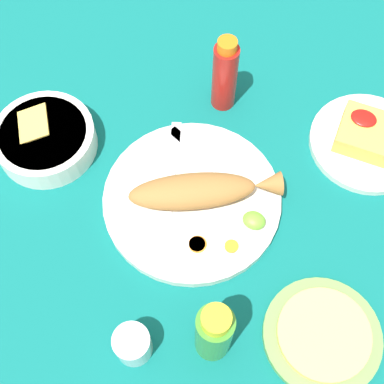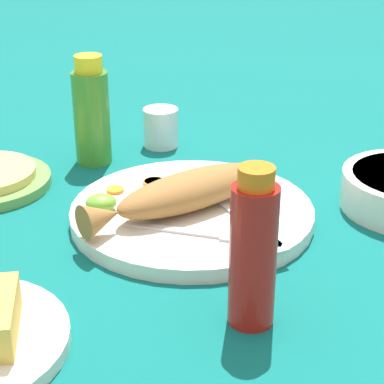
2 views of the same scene
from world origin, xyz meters
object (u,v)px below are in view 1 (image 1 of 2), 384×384
(fork_far, at_px, (202,157))
(guacamole_bowl, at_px, (45,138))
(side_plate_fries, at_px, (367,143))
(hot_sauce_bottle_green, at_px, (214,332))
(tortilla_plate, at_px, (322,336))
(fork_near, at_px, (173,161))
(main_plate, at_px, (192,200))
(salt_cup, at_px, (133,345))
(fried_fish, at_px, (200,190))
(hot_sauce_bottle_red, at_px, (225,75))

(fork_far, xyz_separation_m, guacamole_bowl, (0.27, 0.07, 0.01))
(guacamole_bowl, bearing_deg, side_plate_fries, -157.84)
(hot_sauce_bottle_green, distance_m, tortilla_plate, 0.18)
(side_plate_fries, xyz_separation_m, tortilla_plate, (-0.02, 0.36, 0.00))
(fork_near, bearing_deg, tortilla_plate, -139.15)
(main_plate, xyz_separation_m, salt_cup, (-0.01, 0.26, 0.02))
(salt_cup, bearing_deg, tortilla_plate, -154.68)
(main_plate, relative_size, fork_far, 1.72)
(tortilla_plate, bearing_deg, side_plate_fries, -87.31)
(hot_sauce_bottle_green, xyz_separation_m, tortilla_plate, (-0.15, -0.07, -0.07))
(fork_far, bearing_deg, side_plate_fries, -126.91)
(fried_fish, height_order, side_plate_fries, fried_fish)
(fried_fish, xyz_separation_m, hot_sauce_bottle_red, (0.04, -0.21, 0.04))
(salt_cup, distance_m, tortilla_plate, 0.28)
(main_plate, distance_m, hot_sauce_bottle_red, 0.23)
(salt_cup, height_order, tortilla_plate, salt_cup)
(fork_far, bearing_deg, fork_near, 54.77)
(fried_fish, xyz_separation_m, fork_far, (0.02, -0.07, -0.02))
(tortilla_plate, bearing_deg, fried_fish, -29.69)
(fork_far, bearing_deg, hot_sauce_bottle_green, 138.19)
(side_plate_fries, relative_size, guacamole_bowl, 1.17)
(hot_sauce_bottle_red, distance_m, guacamole_bowl, 0.34)
(hot_sauce_bottle_red, xyz_separation_m, tortilla_plate, (-0.29, 0.36, -0.07))
(fork_near, bearing_deg, fork_far, -77.80)
(fried_fish, relative_size, fork_far, 1.43)
(main_plate, relative_size, fried_fish, 1.21)
(main_plate, relative_size, guacamole_bowl, 1.70)
(fork_far, relative_size, hot_sauce_bottle_green, 1.09)
(fork_near, relative_size, side_plate_fries, 0.87)
(main_plate, bearing_deg, side_plate_fries, -138.07)
(salt_cup, relative_size, guacamole_bowl, 0.34)
(hot_sauce_bottle_green, bearing_deg, fork_far, -65.95)
(fork_near, relative_size, tortilla_plate, 1.00)
(hot_sauce_bottle_red, relative_size, tortilla_plate, 0.90)
(main_plate, distance_m, fried_fish, 0.03)
(main_plate, xyz_separation_m, side_plate_fries, (-0.25, -0.22, -0.00))
(main_plate, height_order, salt_cup, salt_cup)
(hot_sauce_bottle_green, relative_size, guacamole_bowl, 0.90)
(fork_near, bearing_deg, salt_cup, 173.72)
(hot_sauce_bottle_green, relative_size, side_plate_fries, 0.78)
(main_plate, xyz_separation_m, hot_sauce_bottle_red, (0.03, -0.22, 0.07))
(fried_fish, distance_m, side_plate_fries, 0.32)
(fork_far, relative_size, hot_sauce_bottle_red, 1.09)
(hot_sauce_bottle_green, distance_m, side_plate_fries, 0.46)
(main_plate, height_order, side_plate_fries, main_plate)
(fork_near, height_order, hot_sauce_bottle_green, hot_sauce_bottle_green)
(salt_cup, bearing_deg, fork_far, -86.08)
(main_plate, xyz_separation_m, tortilla_plate, (-0.27, 0.14, -0.00))
(salt_cup, height_order, side_plate_fries, salt_cup)
(hot_sauce_bottle_red, xyz_separation_m, hot_sauce_bottle_green, (-0.14, 0.43, -0.00))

